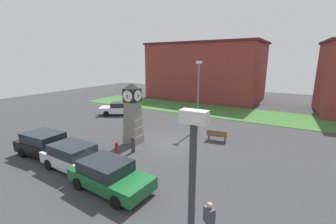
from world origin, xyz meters
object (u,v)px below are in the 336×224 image
object	(u,v)px
pedestrian_near_bench	(209,219)
street_lamp_near_road	(191,221)
clock_tower	(133,115)
bollard_far_row	(93,153)
bollard_mid_row	(117,149)
car_near_tower	(75,157)
car_silver_hatch	(120,108)
street_lamp_far_side	(198,91)
car_by_building	(109,175)
car_navy_sedan	(46,145)
bollard_near_tower	(133,144)
bench	(217,135)

from	to	relation	value
pedestrian_near_bench	street_lamp_near_road	world-z (taller)	street_lamp_near_road
clock_tower	bollard_far_row	xyz separation A→B (m)	(-0.44, -3.72, -1.80)
bollard_mid_row	car_near_tower	distance (m)	2.80
car_silver_hatch	street_lamp_far_side	world-z (taller)	street_lamp_far_side
car_near_tower	street_lamp_far_side	size ratio (longest dim) A/B	0.74
bollard_mid_row	car_near_tower	xyz separation A→B (m)	(-0.80, -2.67, 0.29)
car_by_building	bollard_mid_row	bearing A→B (deg)	127.00
bollard_far_row	street_lamp_near_road	world-z (taller)	street_lamp_near_road
clock_tower	car_navy_sedan	distance (m)	6.19
clock_tower	street_lamp_far_side	world-z (taller)	street_lamp_far_side
bollard_mid_row	pedestrian_near_bench	size ratio (longest dim) A/B	0.61
bollard_near_tower	pedestrian_near_bench	bearing A→B (deg)	-34.43
bench	street_lamp_far_side	size ratio (longest dim) A/B	0.26
clock_tower	bollard_mid_row	bearing A→B (deg)	-78.92
bollard_far_row	car_silver_hatch	world-z (taller)	car_silver_hatch
clock_tower	bollard_mid_row	distance (m)	3.07
clock_tower	car_near_tower	world-z (taller)	clock_tower
bollard_mid_row	pedestrian_near_bench	bearing A→B (deg)	-26.82
clock_tower	bench	world-z (taller)	clock_tower
bench	pedestrian_near_bench	xyz separation A→B (m)	(2.87, -10.11, 0.36)
clock_tower	car_near_tower	bearing A→B (deg)	-93.44
clock_tower	street_lamp_near_road	bearing A→B (deg)	-46.69
clock_tower	car_by_building	size ratio (longest dim) A/B	1.04
bollard_near_tower	car_by_building	bearing A→B (deg)	-66.75
car_near_tower	pedestrian_near_bench	distance (m)	8.84
bollard_mid_row	car_navy_sedan	bearing A→B (deg)	-150.02
car_silver_hatch	car_navy_sedan	bearing A→B (deg)	-72.78
bench	car_near_tower	bearing A→B (deg)	-123.81
bollard_mid_row	bollard_far_row	size ratio (longest dim) A/B	1.13
car_navy_sedan	car_silver_hatch	bearing A→B (deg)	107.22
street_lamp_far_side	street_lamp_near_road	bearing A→B (deg)	-68.50
bollard_near_tower	car_by_building	world-z (taller)	car_by_building
bollard_near_tower	bollard_mid_row	xyz separation A→B (m)	(-0.61, -1.01, -0.10)
car_near_tower	car_silver_hatch	size ratio (longest dim) A/B	1.00
pedestrian_near_bench	bollard_far_row	bearing A→B (deg)	162.63
clock_tower	bollard_near_tower	distance (m)	2.46
clock_tower	street_lamp_far_side	bearing A→B (deg)	60.62
pedestrian_near_bench	clock_tower	bearing A→B (deg)	142.37
street_lamp_far_side	car_near_tower	bearing A→B (deg)	-107.73
bollard_far_row	bollard_near_tower	bearing A→B (deg)	55.58
bollard_far_row	car_silver_hatch	xyz separation A→B (m)	(-6.69, 10.30, 0.33)
car_silver_hatch	bollard_near_tower	bearing A→B (deg)	-44.35
car_by_building	pedestrian_near_bench	xyz separation A→B (m)	(5.51, -0.79, 0.14)
pedestrian_near_bench	bench	bearing A→B (deg)	105.84
car_by_building	street_lamp_near_road	world-z (taller)	street_lamp_near_road
street_lamp_far_side	car_navy_sedan	bearing A→B (deg)	-122.92
car_silver_hatch	pedestrian_near_bench	xyz separation A→B (m)	(15.56, -13.07, 0.13)
street_lamp_near_road	street_lamp_far_side	size ratio (longest dim) A/B	0.88
street_lamp_near_road	car_navy_sedan	bearing A→B (deg)	159.40
clock_tower	bench	distance (m)	6.84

